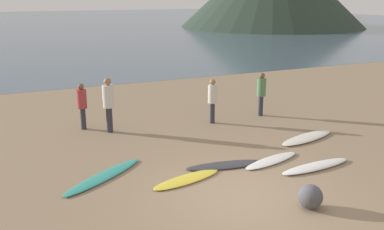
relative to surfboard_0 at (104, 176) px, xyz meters
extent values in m
cube|color=#8C7559|center=(2.60, 7.62, -0.13)|extent=(120.00, 120.00, 0.20)
cube|color=#475B6B|center=(2.60, 60.90, -0.03)|extent=(140.00, 100.00, 0.01)
ellipsoid|color=teal|center=(0.00, 0.00, 0.00)|extent=(2.47, 1.90, 0.07)
ellipsoid|color=yellow|center=(1.82, -1.01, 0.00)|extent=(2.02, 0.95, 0.06)
ellipsoid|color=#333338|center=(3.13, -0.63, 0.00)|extent=(2.24, 0.88, 0.07)
ellipsoid|color=white|center=(4.42, -0.87, 0.00)|extent=(2.02, 0.93, 0.08)
ellipsoid|color=white|center=(5.22, -1.71, 0.01)|extent=(2.26, 0.61, 0.10)
ellipsoid|color=silver|center=(6.54, 0.24, 0.01)|extent=(2.41, 1.16, 0.09)
cylinder|color=#2D2D38|center=(6.68, 3.14, 0.35)|extent=(0.18, 0.18, 0.76)
cylinder|color=#4C7A4C|center=(6.68, 3.14, 1.05)|extent=(0.33, 0.33, 0.66)
sphere|color=brown|center=(6.68, 3.14, 1.49)|extent=(0.21, 0.21, 0.21)
cylinder|color=#2D2D38|center=(0.29, 4.20, 0.33)|extent=(0.18, 0.18, 0.73)
cylinder|color=#9E3338|center=(0.29, 4.20, 1.02)|extent=(0.32, 0.32, 0.64)
sphere|color=brown|center=(0.29, 4.20, 1.44)|extent=(0.21, 0.21, 0.21)
cylinder|color=#2D2D38|center=(1.02, 3.52, 0.39)|extent=(0.20, 0.20, 0.85)
cylinder|color=beige|center=(1.02, 3.52, 1.18)|extent=(0.37, 0.37, 0.74)
sphere|color=#936B4C|center=(1.02, 3.52, 1.67)|extent=(0.24, 0.24, 0.24)
cylinder|color=#2D2D38|center=(4.59, 3.04, 0.33)|extent=(0.18, 0.18, 0.74)
cylinder|color=beige|center=(4.59, 3.04, 1.02)|extent=(0.32, 0.32, 0.64)
sphere|color=#936B4C|center=(4.59, 3.04, 1.45)|extent=(0.21, 0.21, 0.21)
sphere|color=#4B4C51|center=(3.66, -3.37, 0.23)|extent=(0.53, 0.53, 0.53)
camera|label=1|loc=(-2.01, -9.78, 4.39)|focal=39.59mm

